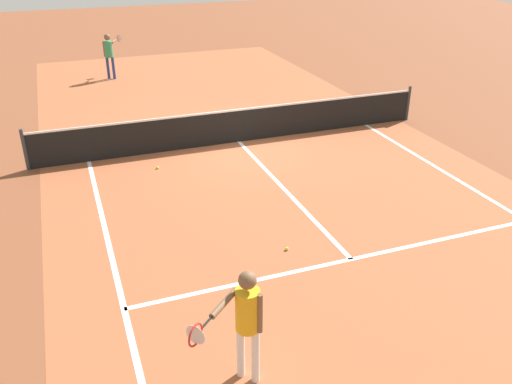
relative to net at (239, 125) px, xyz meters
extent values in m
plane|color=brown|center=(0.00, 0.00, -0.49)|extent=(60.00, 60.00, 0.00)
cube|color=#9E5433|center=(0.00, 0.00, -0.49)|extent=(10.62, 24.40, 0.00)
cube|color=white|center=(-4.11, -5.95, -0.49)|extent=(0.10, 11.89, 0.01)
cube|color=white|center=(4.11, -5.95, -0.49)|extent=(0.10, 11.89, 0.01)
cube|color=white|center=(0.00, -6.40, -0.49)|extent=(8.22, 0.10, 0.01)
cube|color=white|center=(0.00, -3.20, -0.49)|extent=(0.10, 6.40, 0.01)
cylinder|color=#33383D|center=(-5.57, 0.00, 0.04)|extent=(0.09, 0.09, 1.07)
cylinder|color=#33383D|center=(5.57, 0.00, 0.04)|extent=(0.09, 0.09, 1.07)
cube|color=black|center=(0.00, 0.00, -0.04)|extent=(11.13, 0.02, 0.91)
cube|color=white|center=(0.00, 0.00, 0.44)|extent=(11.13, 0.03, 0.05)
cylinder|color=white|center=(-2.66, -8.53, -0.07)|extent=(0.11, 0.11, 0.85)
cylinder|color=white|center=(-2.81, -8.37, -0.07)|extent=(0.11, 0.11, 0.85)
cylinder|color=gold|center=(-2.74, -8.45, 0.65)|extent=(0.32, 0.32, 0.59)
sphere|color=brown|center=(-2.74, -8.45, 1.11)|extent=(0.23, 0.23, 0.23)
cylinder|color=brown|center=(-2.62, -8.58, 0.66)|extent=(0.08, 0.08, 0.58)
cylinder|color=brown|center=(-3.07, -8.52, 0.90)|extent=(0.48, 0.45, 0.08)
cylinder|color=black|center=(-3.36, -8.79, 0.90)|extent=(0.18, 0.17, 0.03)
torus|color=red|center=(-3.53, -8.95, 0.90)|extent=(0.22, 0.21, 0.28)
cylinder|color=silver|center=(-3.53, -8.95, 0.90)|extent=(0.17, 0.19, 0.25)
cylinder|color=navy|center=(-2.60, 8.42, -0.06)|extent=(0.11, 0.11, 0.86)
cylinder|color=navy|center=(-2.40, 8.34, -0.06)|extent=(0.11, 0.11, 0.86)
cylinder|color=#338C59|center=(-2.50, 8.38, 0.67)|extent=(0.32, 0.32, 0.61)
sphere|color=brown|center=(-2.50, 8.38, 1.13)|extent=(0.24, 0.24, 0.24)
cylinder|color=brown|center=(-2.66, 8.44, 0.68)|extent=(0.08, 0.08, 0.59)
cylinder|color=brown|center=(-2.23, 8.58, 0.93)|extent=(0.30, 0.57, 0.08)
cylinder|color=black|center=(-2.07, 8.95, 0.93)|extent=(0.11, 0.21, 0.03)
torus|color=red|center=(-1.98, 9.18, 0.93)|extent=(0.13, 0.27, 0.28)
cylinder|color=silver|center=(-1.98, 9.18, 0.93)|extent=(0.23, 0.10, 0.25)
sphere|color=#CCE033|center=(-2.52, -1.08, -0.46)|extent=(0.07, 0.07, 0.07)
sphere|color=#CCE033|center=(-0.98, -5.70, -0.46)|extent=(0.07, 0.07, 0.07)
camera|label=1|loc=(-4.54, -13.59, 5.00)|focal=37.91mm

